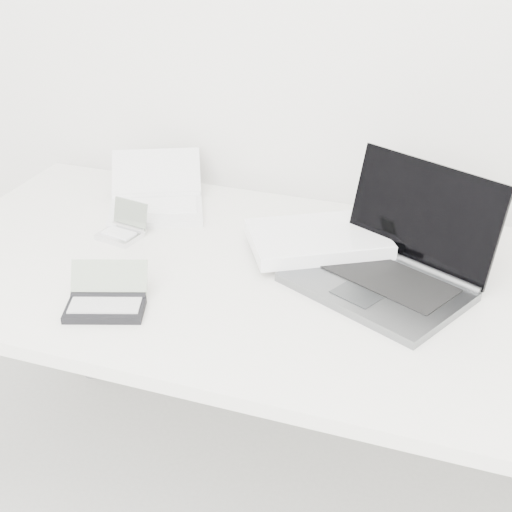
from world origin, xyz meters
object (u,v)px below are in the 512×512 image
(laptop_large, at_px, (357,253))
(palmtop_charcoal, at_px, (106,301))
(netbook_open_white, at_px, (156,200))
(desk, at_px, (275,293))

(laptop_large, xyz_separation_m, palmtop_charcoal, (-0.43, -0.32, -0.02))
(netbook_open_white, xyz_separation_m, palmtop_charcoal, (0.11, -0.45, -0.01))
(netbook_open_white, relative_size, palmtop_charcoal, 1.89)
(netbook_open_white, bearing_deg, desk, -53.94)
(desk, height_order, netbook_open_white, netbook_open_white)
(desk, relative_size, netbook_open_white, 4.61)
(netbook_open_white, bearing_deg, laptop_large, -38.61)
(laptop_large, height_order, palmtop_charcoal, laptop_large)
(laptop_large, height_order, netbook_open_white, laptop_large)
(desk, height_order, laptop_large, laptop_large)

